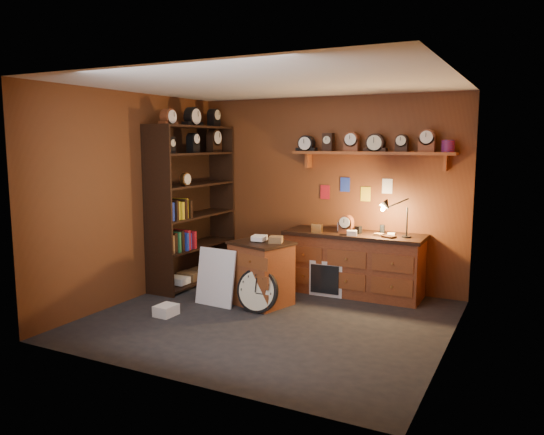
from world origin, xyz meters
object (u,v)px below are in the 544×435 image
(shelving_unit, at_px, (190,198))
(big_round_clock, at_px, (257,291))
(workbench, at_px, (354,260))
(low_cabinet, at_px, (261,271))

(shelving_unit, relative_size, big_round_clock, 4.73)
(workbench, bearing_deg, big_round_clock, -121.76)
(big_round_clock, bearing_deg, shelving_unit, 152.75)
(shelving_unit, bearing_deg, workbench, 11.97)
(shelving_unit, bearing_deg, big_round_clock, -27.25)
(workbench, relative_size, low_cabinet, 2.09)
(shelving_unit, xyz_separation_m, low_cabinet, (1.42, -0.48, -0.81))
(shelving_unit, distance_m, workbench, 2.51)
(low_cabinet, bearing_deg, big_round_clock, -53.27)
(shelving_unit, distance_m, low_cabinet, 1.71)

